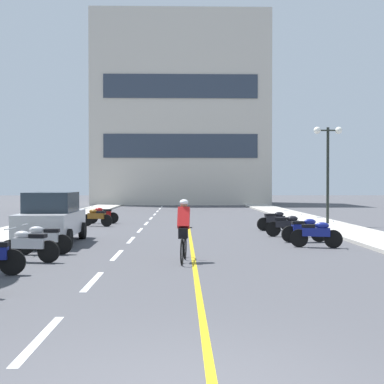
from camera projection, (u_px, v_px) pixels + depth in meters
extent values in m
plane|color=#47474C|center=(184.00, 225.00, 25.79)|extent=(140.00, 140.00, 0.00)
cube|color=#B7B2A8|center=(58.00, 220.00, 28.64)|extent=(2.40, 72.00, 0.12)
cube|color=#B7B2A8|center=(307.00, 219.00, 28.93)|extent=(2.40, 72.00, 0.12)
cube|color=silver|center=(40.00, 339.00, 6.75)|extent=(0.14, 2.20, 0.01)
cube|color=silver|center=(93.00, 281.00, 10.75)|extent=(0.14, 2.20, 0.01)
cube|color=silver|center=(117.00, 255.00, 14.75)|extent=(0.14, 2.20, 0.01)
cube|color=silver|center=(131.00, 240.00, 18.75)|extent=(0.14, 2.20, 0.01)
cube|color=silver|center=(140.00, 230.00, 22.75)|extent=(0.14, 2.20, 0.01)
cube|color=silver|center=(146.00, 223.00, 26.75)|extent=(0.14, 2.20, 0.01)
cube|color=silver|center=(151.00, 218.00, 30.75)|extent=(0.14, 2.20, 0.01)
cube|color=silver|center=(155.00, 214.00, 34.74)|extent=(0.14, 2.20, 0.01)
cube|color=silver|center=(157.00, 211.00, 38.74)|extent=(0.14, 2.20, 0.01)
cube|color=silver|center=(160.00, 209.00, 42.74)|extent=(0.14, 2.20, 0.01)
cube|color=silver|center=(162.00, 207.00, 46.74)|extent=(0.14, 2.20, 0.01)
cube|color=silver|center=(163.00, 205.00, 50.74)|extent=(0.14, 2.20, 0.01)
cube|color=gold|center=(188.00, 221.00, 28.79)|extent=(0.12, 66.00, 0.01)
cube|color=beige|center=(181.00, 113.00, 54.33)|extent=(18.33, 9.42, 19.85)
cube|color=#2D3847|center=(181.00, 146.00, 49.63)|extent=(15.39, 0.10, 2.38)
cube|color=#2D3847|center=(181.00, 86.00, 49.54)|extent=(15.39, 0.10, 2.38)
cylinder|color=black|center=(328.00, 175.00, 25.26)|extent=(0.14, 0.14, 4.88)
cylinder|color=black|center=(328.00, 130.00, 25.22)|extent=(1.10, 0.08, 0.08)
sphere|color=white|center=(317.00, 130.00, 25.21)|extent=(0.36, 0.36, 0.36)
sphere|color=white|center=(339.00, 130.00, 25.24)|extent=(0.36, 0.36, 0.36)
cylinder|color=black|center=(38.00, 231.00, 19.06)|extent=(0.24, 0.65, 0.64)
cylinder|color=black|center=(83.00, 231.00, 19.14)|extent=(0.24, 0.65, 0.64)
cylinder|color=black|center=(16.00, 239.00, 16.26)|extent=(0.24, 0.65, 0.64)
cylinder|color=black|center=(68.00, 238.00, 16.34)|extent=(0.24, 0.65, 0.64)
cube|color=#B7B7BC|center=(52.00, 223.00, 17.69)|extent=(1.83, 4.25, 0.80)
cube|color=#1E2833|center=(52.00, 202.00, 17.68)|extent=(1.63, 2.25, 0.70)
cylinder|color=black|center=(12.00, 262.00, 11.46)|extent=(0.61, 0.16, 0.60)
cylinder|color=black|center=(10.00, 251.00, 13.46)|extent=(0.61, 0.19, 0.60)
cylinder|color=black|center=(49.00, 252.00, 13.30)|extent=(0.61, 0.19, 0.60)
cube|color=#B2B2B7|center=(29.00, 243.00, 13.38)|extent=(0.93, 0.42, 0.28)
ellipsoid|color=#B2B2B7|center=(22.00, 235.00, 13.40)|extent=(0.47, 0.31, 0.22)
cube|color=black|center=(38.00, 236.00, 13.34)|extent=(0.47, 0.31, 0.10)
cylinder|color=silver|center=(10.00, 229.00, 13.45)|extent=(0.13, 0.60, 0.03)
cylinder|color=black|center=(25.00, 245.00, 14.81)|extent=(0.60, 0.12, 0.60)
cylinder|color=black|center=(62.00, 245.00, 14.87)|extent=(0.60, 0.12, 0.60)
cube|color=#B2B2B7|center=(43.00, 237.00, 14.84)|extent=(0.91, 0.31, 0.28)
ellipsoid|color=#B2B2B7|center=(37.00, 230.00, 14.82)|extent=(0.45, 0.25, 0.22)
cube|color=black|center=(52.00, 231.00, 14.85)|extent=(0.45, 0.25, 0.10)
cylinder|color=silver|center=(25.00, 225.00, 14.80)|extent=(0.05, 0.60, 0.03)
cylinder|color=black|center=(333.00, 239.00, 16.37)|extent=(0.61, 0.25, 0.60)
cylinder|color=black|center=(299.00, 238.00, 16.62)|extent=(0.61, 0.25, 0.60)
cube|color=navy|center=(316.00, 232.00, 16.49)|extent=(0.94, 0.49, 0.28)
ellipsoid|color=navy|center=(322.00, 225.00, 16.44)|extent=(0.49, 0.34, 0.22)
cube|color=black|center=(308.00, 226.00, 16.55)|extent=(0.49, 0.34, 0.10)
cylinder|color=silver|center=(333.00, 221.00, 16.36)|extent=(0.18, 0.59, 0.03)
cylinder|color=black|center=(319.00, 234.00, 18.08)|extent=(0.61, 0.15, 0.60)
cylinder|color=black|center=(290.00, 234.00, 17.97)|extent=(0.61, 0.15, 0.60)
cube|color=navy|center=(304.00, 228.00, 18.02)|extent=(0.92, 0.35, 0.28)
ellipsoid|color=navy|center=(310.00, 222.00, 18.04)|extent=(0.46, 0.28, 0.22)
cube|color=black|center=(298.00, 223.00, 17.99)|extent=(0.46, 0.28, 0.10)
cylinder|color=silver|center=(319.00, 217.00, 18.07)|extent=(0.08, 0.60, 0.03)
cylinder|color=black|center=(301.00, 230.00, 19.74)|extent=(0.61, 0.24, 0.60)
cylinder|color=black|center=(273.00, 229.00, 19.98)|extent=(0.61, 0.24, 0.60)
cube|color=black|center=(287.00, 224.00, 19.86)|extent=(0.94, 0.49, 0.28)
ellipsoid|color=black|center=(292.00, 219.00, 19.81)|extent=(0.49, 0.34, 0.22)
cube|color=black|center=(281.00, 219.00, 19.91)|extent=(0.49, 0.34, 0.10)
cylinder|color=silver|center=(301.00, 215.00, 19.73)|extent=(0.18, 0.59, 0.03)
cylinder|color=black|center=(286.00, 224.00, 22.76)|extent=(0.61, 0.21, 0.60)
cylinder|color=black|center=(263.00, 224.00, 22.54)|extent=(0.61, 0.21, 0.60)
cube|color=black|center=(275.00, 219.00, 22.65)|extent=(0.94, 0.44, 0.28)
ellipsoid|color=black|center=(279.00, 214.00, 22.68)|extent=(0.48, 0.32, 0.22)
cube|color=black|center=(270.00, 215.00, 22.59)|extent=(0.48, 0.32, 0.10)
cylinder|color=silver|center=(286.00, 211.00, 22.75)|extent=(0.14, 0.60, 0.03)
cylinder|color=black|center=(87.00, 220.00, 25.07)|extent=(0.60, 0.28, 0.60)
cylinder|color=black|center=(107.00, 221.00, 24.75)|extent=(0.60, 0.28, 0.60)
cube|color=brown|center=(97.00, 216.00, 24.91)|extent=(0.94, 0.55, 0.28)
ellipsoid|color=brown|center=(93.00, 211.00, 24.96)|extent=(0.49, 0.37, 0.22)
cube|color=black|center=(101.00, 212.00, 24.83)|extent=(0.49, 0.37, 0.10)
cylinder|color=silver|center=(87.00, 208.00, 25.06)|extent=(0.22, 0.58, 0.03)
cylinder|color=black|center=(92.00, 218.00, 26.67)|extent=(0.60, 0.11, 0.60)
cylinder|color=black|center=(113.00, 218.00, 26.72)|extent=(0.60, 0.11, 0.60)
cube|color=maroon|center=(103.00, 214.00, 26.69)|extent=(0.91, 0.30, 0.28)
ellipsoid|color=maroon|center=(99.00, 210.00, 26.68)|extent=(0.45, 0.25, 0.22)
cube|color=black|center=(107.00, 210.00, 26.70)|extent=(0.45, 0.25, 0.10)
cylinder|color=silver|center=(92.00, 207.00, 26.66)|extent=(0.04, 0.60, 0.03)
torus|color=black|center=(185.00, 247.00, 14.03)|extent=(0.10, 0.72, 0.72)
torus|color=black|center=(182.00, 252.00, 12.99)|extent=(0.10, 0.72, 0.72)
cylinder|color=black|center=(184.00, 238.00, 13.48)|extent=(0.12, 0.95, 0.04)
cube|color=black|center=(183.00, 231.00, 13.33)|extent=(0.12, 0.21, 0.06)
cylinder|color=black|center=(185.00, 228.00, 13.92)|extent=(0.42, 0.06, 0.03)
cube|color=black|center=(183.00, 233.00, 13.38)|extent=(0.27, 0.38, 0.28)
cube|color=red|center=(184.00, 218.00, 13.52)|extent=(0.36, 0.48, 0.61)
sphere|color=#8C6647|center=(184.00, 205.00, 13.65)|extent=(0.20, 0.20, 0.20)
ellipsoid|color=white|center=(184.00, 202.00, 13.64)|extent=(0.24, 0.26, 0.16)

